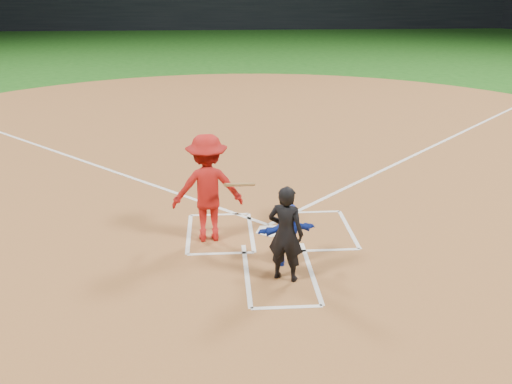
{
  "coord_description": "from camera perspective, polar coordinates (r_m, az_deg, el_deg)",
  "views": [
    {
      "loc": [
        -1.0,
        -10.24,
        4.7
      ],
      "look_at": [
        -0.3,
        -0.4,
        1.0
      ],
      "focal_mm": 40.0,
      "sensor_mm": 36.0,
      "label": 1
    }
  ],
  "objects": [
    {
      "name": "ground",
      "position": [
        11.31,
        1.38,
        -4.0
      ],
      "size": [
        120.0,
        120.0,
        0.0
      ],
      "primitive_type": "plane",
      "color": "#174E13",
      "rests_on": "ground"
    },
    {
      "name": "home_plate_dirt",
      "position": [
        16.94,
        -0.52,
        4.47
      ],
      "size": [
        28.0,
        28.0,
        0.01
      ],
      "primitive_type": "cylinder",
      "color": "brown",
      "rests_on": "ground"
    },
    {
      "name": "stadium_wall_far",
      "position": [
        58.33,
        -3.22,
        17.49
      ],
      "size": [
        80.0,
        1.2,
        3.2
      ],
      "primitive_type": "cube",
      "color": "black",
      "rests_on": "ground"
    },
    {
      "name": "home_plate",
      "position": [
        11.31,
        1.38,
        -3.9
      ],
      "size": [
        0.6,
        0.6,
        0.02
      ],
      "primitive_type": "cylinder",
      "rotation": [
        0.0,
        0.0,
        3.14
      ],
      "color": "white",
      "rests_on": "home_plate_dirt"
    },
    {
      "name": "catcher",
      "position": [
        9.87,
        3.25,
        -4.18
      ],
      "size": [
        1.09,
        0.55,
        1.13
      ],
      "primitive_type": "imported",
      "rotation": [
        0.0,
        0.0,
        3.36
      ],
      "color": "#152FAB",
      "rests_on": "home_plate_dirt"
    },
    {
      "name": "umpire",
      "position": [
        9.26,
        2.99,
        -4.18
      ],
      "size": [
        0.7,
        0.6,
        1.63
      ],
      "primitive_type": "imported",
      "rotation": [
        0.0,
        0.0,
        2.71
      ],
      "color": "black",
      "rests_on": "home_plate_dirt"
    },
    {
      "name": "chalk_markings",
      "position": [
        16.25,
        -0.36,
        3.8
      ],
      "size": [
        28.35,
        17.32,
        0.01
      ],
      "color": "white",
      "rests_on": "home_plate_dirt"
    },
    {
      "name": "batter_at_plate",
      "position": [
        10.65,
        -4.87,
        0.39
      ],
      "size": [
        1.61,
        0.92,
        2.06
      ],
      "color": "#AC1613",
      "rests_on": "home_plate_dirt"
    }
  ]
}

